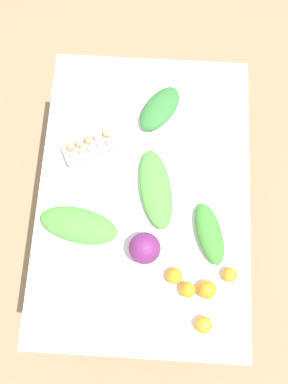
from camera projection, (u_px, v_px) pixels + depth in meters
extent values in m
plane|color=#937A5B|center=(144.00, 221.00, 2.53)|extent=(8.00, 8.00, 0.00)
cube|color=silver|center=(144.00, 194.00, 1.82)|extent=(1.48, 1.02, 0.03)
cylinder|color=tan|center=(79.00, 101.00, 2.36)|extent=(0.06, 0.06, 0.72)
cylinder|color=tan|center=(54.00, 328.00, 2.02)|extent=(0.06, 0.06, 0.72)
cylinder|color=tan|center=(222.00, 108.00, 2.35)|extent=(0.06, 0.06, 0.72)
cylinder|color=tan|center=(220.00, 339.00, 2.00)|extent=(0.06, 0.06, 0.72)
sphere|color=#6B2366|center=(145.00, 248.00, 1.67)|extent=(0.14, 0.14, 0.14)
cube|color=#A8A8A3|center=(92.00, 147.00, 1.83)|extent=(0.21, 0.29, 0.06)
sphere|color=tan|center=(107.00, 133.00, 1.81)|extent=(0.04, 0.04, 0.04)
sphere|color=white|center=(98.00, 136.00, 1.80)|extent=(0.04, 0.04, 0.04)
sphere|color=tan|center=(89.00, 140.00, 1.80)|extent=(0.04, 0.04, 0.04)
sphere|color=tan|center=(80.00, 143.00, 1.79)|extent=(0.04, 0.04, 0.04)
sphere|color=tan|center=(71.00, 147.00, 1.79)|extent=(0.04, 0.04, 0.04)
sphere|color=white|center=(110.00, 141.00, 1.80)|extent=(0.04, 0.04, 0.04)
sphere|color=white|center=(101.00, 145.00, 1.79)|extent=(0.04, 0.04, 0.04)
sphere|color=white|center=(92.00, 148.00, 1.79)|extent=(0.04, 0.04, 0.04)
sphere|color=white|center=(83.00, 152.00, 1.78)|extent=(0.04, 0.04, 0.04)
sphere|color=white|center=(74.00, 155.00, 1.78)|extent=(0.04, 0.04, 0.04)
ellipsoid|color=#337538|center=(160.00, 109.00, 1.88)|extent=(0.31, 0.27, 0.07)
ellipsoid|color=#3D8433|center=(210.00, 234.00, 1.72)|extent=(0.31, 0.19, 0.07)
ellipsoid|color=#4C933D|center=(78.00, 225.00, 1.73)|extent=(0.23, 0.39, 0.07)
ellipsoid|color=#4C933D|center=(156.00, 189.00, 1.78)|extent=(0.42, 0.23, 0.06)
sphere|color=orange|center=(207.00, 290.00, 1.65)|extent=(0.08, 0.08, 0.08)
sphere|color=orange|center=(204.00, 325.00, 1.62)|extent=(0.07, 0.07, 0.07)
sphere|color=orange|center=(230.00, 275.00, 1.67)|extent=(0.07, 0.07, 0.07)
sphere|color=orange|center=(175.00, 276.00, 1.67)|extent=(0.08, 0.08, 0.08)
sphere|color=orange|center=(188.00, 290.00, 1.66)|extent=(0.07, 0.07, 0.07)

